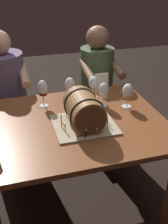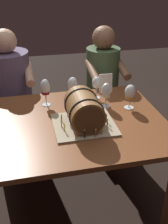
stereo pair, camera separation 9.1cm
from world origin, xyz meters
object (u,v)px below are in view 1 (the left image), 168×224
object	(u,v)px
wine_glass_red	(43,89)
person_seated_right	(96,93)
wine_glass_amber	(128,92)
menu_card	(102,83)
wine_glass_white	(104,91)
barrel_cake	(84,111)
dining_table	(74,134)
wine_glass_empty	(93,83)
person_seated_left	(7,100)
wine_glass_rose	(70,86)

from	to	relation	value
wine_glass_red	person_seated_right	size ratio (longest dim) A/B	0.17
wine_glass_red	person_seated_right	world-z (taller)	person_seated_right
wine_glass_amber	person_seated_right	size ratio (longest dim) A/B	0.16
menu_card	wine_glass_white	bearing A→B (deg)	-105.69
barrel_cake	dining_table	bearing A→B (deg)	129.07
wine_glass_empty	person_seated_left	xyz separation A→B (m)	(-0.68, 0.47, -0.27)
wine_glass_rose	wine_glass_amber	world-z (taller)	wine_glass_rose
wine_glass_empty	barrel_cake	bearing A→B (deg)	-115.69
wine_glass_amber	menu_card	xyz separation A→B (m)	(-0.09, 0.31, -0.04)
menu_card	person_seated_left	size ratio (longest dim) A/B	0.13
person_seated_left	dining_table	bearing A→B (deg)	-61.39
wine_glass_amber	wine_glass_rose	bearing A→B (deg)	152.54
wine_glass_amber	menu_card	world-z (taller)	wine_glass_amber
barrel_cake	wine_glass_empty	size ratio (longest dim) A/B	2.25
dining_table	wine_glass_red	bearing A→B (deg)	118.73
wine_glass_amber	person_seated_right	distance (m)	0.75
dining_table	wine_glass_red	xyz separation A→B (m)	(-0.16, 0.29, 0.24)
wine_glass_rose	menu_card	xyz separation A→B (m)	(0.29, 0.11, -0.05)
wine_glass_amber	menu_card	size ratio (longest dim) A/B	1.15
wine_glass_empty	wine_glass_amber	distance (m)	0.29
wine_glass_rose	wine_glass_amber	xyz separation A→B (m)	(0.38, -0.20, -0.01)
menu_card	person_seated_left	distance (m)	0.90
wine_glass_red	person_seated_left	world-z (taller)	person_seated_left
wine_glass_empty	wine_glass_red	distance (m)	0.40
barrel_cake	wine_glass_amber	bearing A→B (deg)	24.25
person_seated_right	dining_table	bearing A→B (deg)	-118.64
wine_glass_empty	person_seated_right	distance (m)	0.59
dining_table	person_seated_right	size ratio (longest dim) A/B	1.05
wine_glass_rose	wine_glass_empty	bearing A→B (deg)	6.48
wine_glass_empty	wine_glass_rose	bearing A→B (deg)	-173.52
wine_glass_empty	wine_glass_amber	xyz separation A→B (m)	(0.19, -0.22, -0.01)
barrel_cake	wine_glass_rose	size ratio (longest dim) A/B	2.02
wine_glass_red	wine_glass_rose	distance (m)	0.21
wine_glass_red	menu_card	bearing A→B (deg)	13.73
wine_glass_white	wine_glass_red	bearing A→B (deg)	164.78
wine_glass_empty	person_seated_right	xyz separation A→B (m)	(0.19, 0.47, -0.31)
wine_glass_rose	person_seated_left	size ratio (longest dim) A/B	0.17
wine_glass_empty	wine_glass_rose	size ratio (longest dim) A/B	0.90
wine_glass_white	wine_glass_red	distance (m)	0.45
wine_glass_amber	wine_glass_white	bearing A→B (deg)	158.16
barrel_cake	person_seated_right	distance (m)	0.98
wine_glass_white	wine_glass_amber	bearing A→B (deg)	-21.84
wine_glass_rose	person_seated_left	world-z (taller)	person_seated_left
wine_glass_white	wine_glass_amber	distance (m)	0.17
dining_table	person_seated_right	bearing A→B (deg)	61.36
wine_glass_rose	person_seated_left	distance (m)	0.74
menu_card	person_seated_left	bearing A→B (deg)	154.41
barrel_cake	menu_card	bearing A→B (deg)	58.70
wine_glass_white	dining_table	bearing A→B (deg)	-148.63
wine_glass_empty	wine_glass_rose	world-z (taller)	wine_glass_rose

